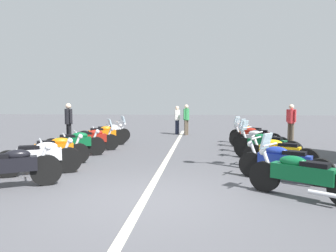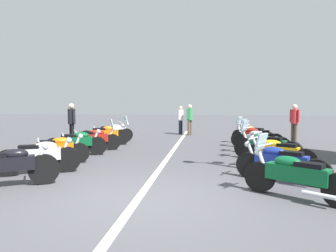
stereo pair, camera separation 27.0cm
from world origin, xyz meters
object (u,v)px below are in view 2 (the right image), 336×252
object	(u,v)px
motorcycle_left_row_1	(39,156)
motorcycle_right_row_3	(266,145)
motorcycle_left_row_2	(55,149)
motorcycle_left_row_3	(76,143)
motorcycle_left_row_4	(93,139)
motorcycle_right_row_5	(256,137)
motorcycle_right_row_6	(252,134)
motorcycle_left_row_5	(105,135)
motorcycle_right_row_2	(278,153)
bystander_1	(190,117)
bystander_2	(294,120)
motorcycle_left_row_0	(7,166)
motorcycle_right_row_4	(260,141)
motorcycle_right_row_1	(280,162)
motorcycle_left_row_6	(112,132)
bystander_0	(181,118)
bystander_3	(72,120)
motorcycle_right_row_0	(295,175)

from	to	relation	value
motorcycle_left_row_1	motorcycle_right_row_3	bearing A→B (deg)	-4.11
motorcycle_left_row_2	motorcycle_left_row_3	bearing A→B (deg)	61.65
motorcycle_right_row_3	motorcycle_left_row_4	bearing A→B (deg)	22.50
motorcycle_right_row_3	motorcycle_right_row_5	bearing A→B (deg)	-58.11
motorcycle_right_row_6	motorcycle_left_row_1	bearing A→B (deg)	82.28
motorcycle_left_row_3	motorcycle_left_row_5	world-z (taller)	motorcycle_left_row_5
motorcycle_left_row_5	motorcycle_right_row_2	xyz separation A→B (m)	(-4.08, -6.16, -0.01)
motorcycle_left_row_3	motorcycle_right_row_2	size ratio (longest dim) A/B	1.07
bystander_1	bystander_2	size ratio (longest dim) A/B	0.98
motorcycle_left_row_0	motorcycle_left_row_5	world-z (taller)	motorcycle_left_row_0
motorcycle_right_row_4	motorcycle_right_row_6	xyz separation A→B (m)	(2.66, -0.07, -0.02)
motorcycle_right_row_5	motorcycle_left_row_4	bearing A→B (deg)	38.33
motorcycle_right_row_1	motorcycle_right_row_2	bearing A→B (deg)	-70.67
motorcycle_left_row_6	motorcycle_left_row_2	bearing A→B (deg)	-122.00
motorcycle_left_row_5	bystander_1	distance (m)	5.77
motorcycle_left_row_4	motorcycle_right_row_2	size ratio (longest dim) A/B	1.05
motorcycle_right_row_5	bystander_0	bearing A→B (deg)	-31.03
motorcycle_right_row_2	motorcycle_right_row_6	bearing A→B (deg)	-61.88
motorcycle_left_row_0	motorcycle_right_row_1	xyz separation A→B (m)	(1.24, -5.88, -0.02)
motorcycle_left_row_4	motorcycle_right_row_6	bearing A→B (deg)	-5.00
motorcycle_left_row_6	motorcycle_right_row_5	bearing A→B (deg)	-42.67
motorcycle_left_row_4	motorcycle_left_row_1	bearing A→B (deg)	-117.99
motorcycle_left_row_3	motorcycle_right_row_3	size ratio (longest dim) A/B	1.02
motorcycle_left_row_5	bystander_3	distance (m)	1.73
motorcycle_left_row_3	bystander_3	world-z (taller)	bystander_3
motorcycle_left_row_6	bystander_2	bearing A→B (deg)	-24.90
motorcycle_right_row_2	motorcycle_right_row_0	bearing A→B (deg)	113.43
bystander_0	bystander_2	distance (m)	6.18
motorcycle_left_row_0	motorcycle_right_row_0	xyz separation A→B (m)	(-0.06, -5.86, -0.01)
motorcycle_left_row_2	bystander_1	distance (m)	9.43
motorcycle_right_row_0	motorcycle_right_row_1	xyz separation A→B (m)	(1.30, -0.02, -0.01)
motorcycle_left_row_0	bystander_1	world-z (taller)	bystander_1
motorcycle_right_row_3	motorcycle_right_row_4	size ratio (longest dim) A/B	1.06
motorcycle_left_row_6	motorcycle_right_row_6	size ratio (longest dim) A/B	1.07
bystander_2	motorcycle_right_row_4	bearing A→B (deg)	25.68
motorcycle_left_row_6	motorcycle_right_row_0	bearing A→B (deg)	-84.19
motorcycle_left_row_1	motorcycle_right_row_3	xyz separation A→B (m)	(2.62, -6.04, 0.02)
motorcycle_right_row_4	bystander_2	world-z (taller)	bystander_2
motorcycle_right_row_1	motorcycle_right_row_4	size ratio (longest dim) A/B	1.07
motorcycle_right_row_0	motorcycle_right_row_1	size ratio (longest dim) A/B	0.92
bystander_1	motorcycle_left_row_3	bearing A→B (deg)	-85.66
motorcycle_left_row_2	motorcycle_right_row_5	xyz separation A→B (m)	(4.09, -6.33, 0.02)
motorcycle_left_row_2	bystander_3	bearing A→B (deg)	79.76
motorcycle_left_row_5	motorcycle_left_row_4	bearing A→B (deg)	-118.07
motorcycle_left_row_3	motorcycle_left_row_6	distance (m)	3.85
motorcycle_left_row_1	bystander_3	xyz separation A→B (m)	(5.60, 1.66, 0.58)
motorcycle_right_row_1	motorcycle_right_row_3	xyz separation A→B (m)	(2.67, -0.15, 0.03)
motorcycle_right_row_1	bystander_1	bearing A→B (deg)	-46.41
motorcycle_right_row_6	bystander_3	distance (m)	7.87
motorcycle_right_row_0	motorcycle_left_row_2	bearing A→B (deg)	13.11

